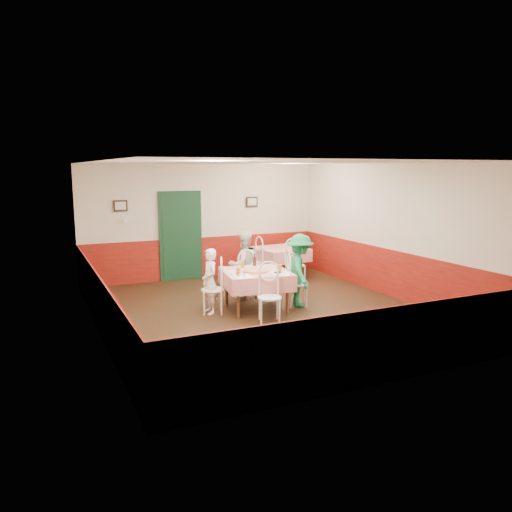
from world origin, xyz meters
name	(u,v)px	position (x,y,z in m)	size (l,w,h in m)	color
floor	(264,312)	(0.00, 0.00, 0.00)	(7.00, 7.00, 0.00)	black
ceiling	(265,162)	(0.00, 0.00, 2.80)	(7.00, 7.00, 0.00)	white
back_wall	(203,221)	(0.00, 3.50, 1.40)	(6.00, 0.10, 2.80)	beige
front_wall	(388,276)	(0.00, -3.50, 1.40)	(6.00, 0.10, 2.80)	beige
left_wall	(96,250)	(-3.00, 0.00, 1.40)	(0.10, 7.00, 2.80)	beige
right_wall	(393,231)	(3.00, 0.00, 1.40)	(0.10, 7.00, 2.80)	beige
wainscot_back	(204,257)	(0.00, 3.48, 0.50)	(6.00, 0.03, 1.00)	maroon
wainscot_front	(384,346)	(0.00, -3.48, 0.50)	(6.00, 0.03, 1.00)	maroon
wainscot_left	(100,305)	(-2.98, 0.00, 0.50)	(0.03, 7.00, 1.00)	maroon
wainscot_right	(391,273)	(2.98, 0.00, 0.50)	(0.03, 7.00, 1.00)	maroon
door	(181,237)	(-0.60, 3.45, 1.05)	(0.96, 0.06, 2.10)	black
picture_left	(120,206)	(-2.00, 3.45, 1.85)	(0.32, 0.03, 0.26)	black
picture_right	(252,202)	(1.30, 3.45, 1.85)	(0.32, 0.03, 0.26)	black
thermostat	(126,221)	(-1.90, 3.45, 1.50)	(0.10, 0.03, 0.10)	white
main_table	(256,290)	(-0.05, 0.25, 0.38)	(1.22, 1.22, 0.77)	red
second_table	(281,263)	(1.68, 2.56, 0.38)	(1.12, 1.12, 0.77)	red
chair_left	(213,290)	(-0.89, 0.38, 0.45)	(0.42, 0.42, 0.90)	white
chair_right	(297,284)	(0.79, 0.13, 0.45)	(0.42, 0.42, 0.90)	white
chair_far	(245,278)	(0.07, 1.09, 0.45)	(0.42, 0.42, 0.90)	white
chair_near	(269,298)	(-0.18, -0.59, 0.45)	(0.42, 0.42, 0.90)	white
chair_second_a	(253,262)	(0.93, 2.56, 0.45)	(0.42, 0.42, 0.90)	white
chair_second_b	(295,265)	(1.68, 1.81, 0.45)	(0.42, 0.42, 0.90)	white
pizza	(256,271)	(-0.08, 0.20, 0.78)	(0.47, 0.47, 0.03)	#B74723
plate_left	(234,272)	(-0.48, 0.31, 0.77)	(0.25, 0.25, 0.01)	white
plate_right	(277,269)	(0.37, 0.18, 0.77)	(0.25, 0.25, 0.01)	white
plate_far	(250,266)	(0.01, 0.67, 0.77)	(0.25, 0.25, 0.01)	white
glass_a	(238,272)	(-0.51, 0.04, 0.83)	(0.08, 0.08, 0.14)	#BF7219
glass_b	(280,268)	(0.30, -0.04, 0.83)	(0.08, 0.08, 0.15)	#BF7219
glass_c	(243,264)	(-0.15, 0.68, 0.82)	(0.07, 0.07, 0.13)	#BF7219
beer_bottle	(255,261)	(0.10, 0.66, 0.88)	(0.06, 0.06, 0.24)	#381C0A
shaker_a	(240,274)	(-0.52, -0.08, 0.81)	(0.04, 0.04, 0.09)	silver
shaker_b	(244,275)	(-0.49, -0.18, 0.81)	(0.04, 0.04, 0.09)	silver
shaker_c	(238,274)	(-0.56, -0.05, 0.81)	(0.04, 0.04, 0.09)	#B23319
menu_left	(243,276)	(-0.48, -0.11, 0.76)	(0.30, 0.40, 0.00)	white
menu_right	(281,274)	(0.27, -0.17, 0.76)	(0.30, 0.40, 0.00)	white
wallet	(277,273)	(0.22, -0.11, 0.77)	(0.11, 0.09, 0.02)	black
diner_left	(210,281)	(-0.94, 0.39, 0.61)	(0.45, 0.29, 1.23)	gray
diner_far	(244,265)	(0.08, 1.14, 0.71)	(0.69, 0.53, 1.41)	gray
diner_right	(300,270)	(0.84, 0.12, 0.72)	(0.93, 0.53, 1.43)	gray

